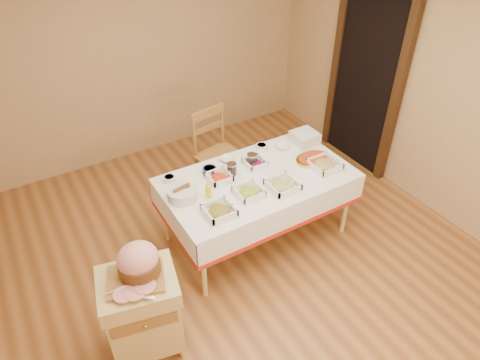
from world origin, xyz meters
The scene contains 23 objects.
room_shell centered at (0.00, 0.00, 1.30)m, with size 5.00×5.00×5.00m.
doorway centered at (2.20, 0.90, 1.11)m, with size 0.09×1.10×2.20m.
dining_table centered at (0.30, 0.30, 0.60)m, with size 1.82×1.02×0.76m.
butcher_cart centered at (-1.14, -0.34, 0.45)m, with size 0.65×0.57×0.79m.
dining_chair centered at (0.33, 1.15, 0.54)m, with size 0.55×0.53×1.04m.
ham_on_board centered at (-1.10, -0.30, 0.91)m, with size 0.42×0.40×0.28m.
serving_dish_a centered at (-0.27, 0.02, 0.79)m, with size 0.25×0.25×0.11m.
serving_dish_b centered at (0.08, 0.11, 0.79)m, with size 0.23×0.23×0.10m.
serving_dish_c centered at (0.40, 0.03, 0.79)m, with size 0.26×0.26×0.11m.
serving_dish_d centered at (0.95, 0.10, 0.79)m, with size 0.27×0.27×0.10m.
serving_dish_e centered at (-0.04, 0.45, 0.79)m, with size 0.22×0.21×0.10m.
serving_dish_f centered at (0.38, 0.48, 0.79)m, with size 0.21×0.20×0.10m.
small_bowl_left centered at (-0.45, 0.68, 0.79)m, with size 0.11×0.11×0.05m.
small_bowl_mid centered at (-0.06, 0.60, 0.79)m, with size 0.14×0.14×0.06m.
small_bowl_right centered at (0.60, 0.69, 0.79)m, with size 0.12×0.12×0.06m.
bowl_white_imported centered at (0.19, 0.70, 0.78)m, with size 0.15×0.15×0.04m, color silver.
bowl_small_imported centered at (0.80, 0.61, 0.78)m, with size 0.15×0.15×0.05m, color silver.
preserve_jar_left centered at (0.11, 0.47, 0.82)m, with size 0.10×0.10×0.12m.
preserve_jar_right centered at (0.36, 0.50, 0.82)m, with size 0.10×0.10×0.13m.
mustard_bottle centered at (-0.25, 0.27, 0.83)m, with size 0.05×0.05×0.17m.
bread_basket centered at (-0.45, 0.38, 0.81)m, with size 0.27×0.27×0.12m.
plate_stack centered at (1.07, 0.57, 0.82)m, with size 0.25×0.25×0.12m.
brass_platter centered at (0.93, 0.26, 0.78)m, with size 0.36×0.26×0.05m.
Camera 1 is at (-1.54, -2.44, 3.17)m, focal length 32.00 mm.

